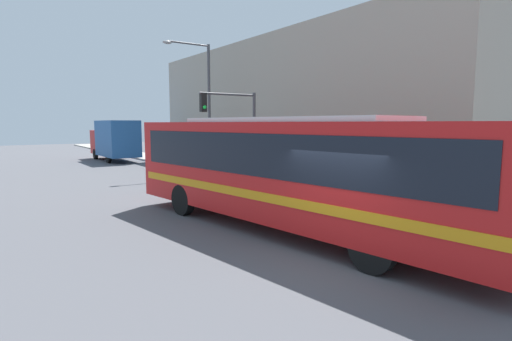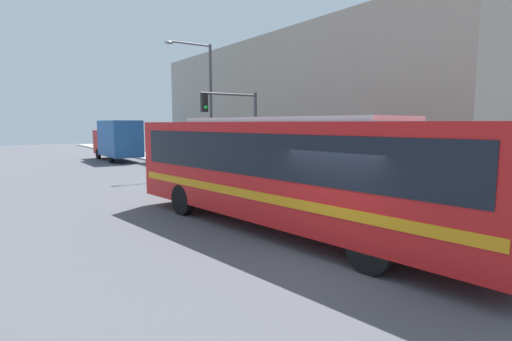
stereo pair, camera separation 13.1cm
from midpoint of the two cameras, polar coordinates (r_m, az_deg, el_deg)
name	(u,v)px [view 1 (the left image)]	position (r m, az deg, el deg)	size (l,w,h in m)	color
ground_plane	(349,259)	(9.66, 12.79, -12.26)	(120.00, 120.00, 0.00)	#515156
sidewalk	(193,166)	(29.15, -9.13, 0.67)	(2.70, 70.00, 0.13)	#A8A399
building_facade	(293,108)	(26.38, 5.18, 8.95)	(6.00, 26.10, 8.27)	#9E9384
city_bus	(288,166)	(11.39, 4.23, 0.64)	(4.04, 12.65, 3.29)	red
delivery_truck	(115,139)	(35.31, -19.65, 4.23)	(2.30, 7.14, 3.34)	#265999
fire_hydrant	(384,196)	(15.18, 17.56, -3.50)	(0.21, 0.29, 0.73)	gold
traffic_light_pole	(235,119)	(20.57, -3.24, 7.31)	(3.28, 0.35, 4.58)	#47474C
parking_meter	(292,169)	(18.62, 5.00, 0.28)	(0.14, 0.14, 1.31)	#47474C
street_lamp	(203,96)	(25.52, -7.68, 10.51)	(3.08, 0.28, 7.85)	#47474C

